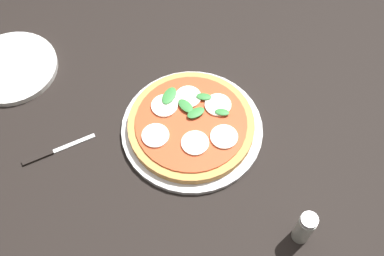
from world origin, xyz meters
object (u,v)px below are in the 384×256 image
object	(u,v)px
dining_table	(186,136)
plate_white	(12,68)
knife	(50,153)
pepper_shaker	(305,228)
pizza	(191,124)
serving_tray	(192,129)

from	to	relation	value
dining_table	plate_white	size ratio (longest dim) A/B	5.55
knife	pepper_shaker	world-z (taller)	pepper_shaker
dining_table	pepper_shaker	world-z (taller)	pepper_shaker
pizza	plate_white	distance (m)	0.45
plate_white	pepper_shaker	xyz separation A→B (m)	(-0.45, -0.60, 0.04)
dining_table	pizza	world-z (taller)	pizza
plate_white	pepper_shaker	size ratio (longest dim) A/B	2.34
dining_table	knife	size ratio (longest dim) A/B	7.78
pizza	knife	size ratio (longest dim) A/B	1.79
serving_tray	plate_white	xyz separation A→B (m)	(0.20, 0.41, 0.00)
pizza	knife	xyz separation A→B (m)	(-0.03, 0.30, -0.02)
dining_table	knife	world-z (taller)	knife
serving_tray	pizza	distance (m)	0.02
serving_tray	pepper_shaker	bearing A→B (deg)	-143.25
knife	pepper_shaker	size ratio (longest dim) A/B	1.67
pepper_shaker	dining_table	bearing A→B (deg)	34.44
pizza	pepper_shaker	xyz separation A→B (m)	(-0.25, -0.19, 0.02)
serving_tray	plate_white	bearing A→B (deg)	63.88
pizza	pepper_shaker	distance (m)	0.32
dining_table	pepper_shaker	size ratio (longest dim) A/B	13.00
dining_table	plate_white	world-z (taller)	plate_white
pizza	serving_tray	bearing A→B (deg)	-136.92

